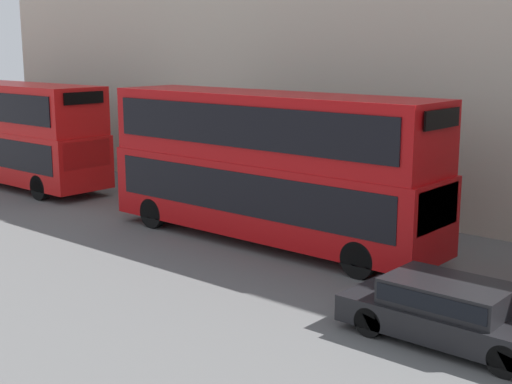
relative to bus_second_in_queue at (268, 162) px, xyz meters
The scene contains 3 objects.
bus_second_in_queue is the anchor object (origin of this frame).
bus_third_in_queue 14.35m from the bus_second_in_queue, 90.00° to the left, with size 2.59×10.55×4.38m.
car_hatchback 8.56m from the bus_second_in_queue, 113.97° to the right, with size 1.82×4.48×1.29m.
Camera 1 is at (-14.69, 5.22, 5.92)m, focal length 50.00 mm.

